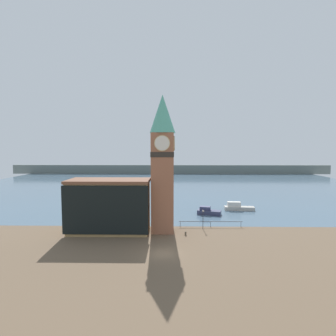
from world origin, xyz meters
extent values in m
plane|color=brown|center=(0.00, 0.00, 0.00)|extent=(160.00, 160.00, 0.00)
cube|color=slate|center=(0.00, 72.77, 0.00)|extent=(160.00, 120.00, 0.00)
cube|color=slate|center=(0.00, 112.77, 2.50)|extent=(180.00, 3.00, 5.00)
cube|color=#333338|center=(8.53, 12.52, 1.05)|extent=(12.09, 0.08, 0.08)
cylinder|color=#333338|center=(2.78, 12.52, 0.53)|extent=(0.07, 0.07, 1.05)
cylinder|color=#333338|center=(8.53, 12.52, 0.53)|extent=(0.07, 0.07, 1.05)
cylinder|color=#333338|center=(14.27, 12.52, 0.53)|extent=(0.07, 0.07, 1.05)
cube|color=#935B42|center=(-0.47, 9.96, 8.81)|extent=(3.91, 3.91, 17.61)
cube|color=#2D2823|center=(-0.47, 9.96, 13.86)|extent=(4.03, 4.03, 0.90)
cylinder|color=tan|center=(-0.47, 7.94, 15.79)|extent=(2.70, 0.12, 2.70)
cylinder|color=silver|center=(-0.47, 7.86, 15.79)|extent=(2.45, 0.12, 2.45)
cylinder|color=tan|center=(1.54, 9.96, 15.79)|extent=(0.12, 2.70, 2.70)
cylinder|color=silver|center=(1.62, 9.96, 15.79)|extent=(0.12, 2.45, 2.45)
cone|color=#51A88E|center=(-0.47, 9.96, 20.92)|extent=(4.50, 4.50, 6.62)
cube|color=tan|center=(-9.96, 9.51, 4.47)|extent=(13.93, 5.91, 8.94)
cube|color=brown|center=(-9.96, 9.51, 9.19)|extent=(14.33, 6.31, 0.50)
cube|color=black|center=(-9.96, 6.41, 4.65)|extent=(14.43, 0.30, 8.23)
cube|color=#333856|center=(9.56, 21.75, 0.49)|extent=(5.55, 3.50, 0.98)
cube|color=navy|center=(8.67, 22.02, 1.38)|extent=(2.60, 2.06, 0.80)
cube|color=#B7B2A8|center=(17.37, 26.00, 0.44)|extent=(7.11, 2.28, 0.88)
cube|color=silver|center=(16.11, 26.09, 1.44)|extent=(3.16, 1.47, 1.13)
cylinder|color=brown|center=(3.55, 7.76, 0.25)|extent=(0.30, 0.30, 0.51)
sphere|color=brown|center=(3.55, 7.76, 0.51)|extent=(0.32, 0.32, 0.32)
cylinder|color=#2D2D33|center=(6.93, 11.24, 1.66)|extent=(0.10, 0.10, 3.32)
sphere|color=silver|center=(6.93, 11.24, 3.41)|extent=(0.32, 0.32, 0.32)
camera|label=1|loc=(1.26, -36.26, 15.10)|focal=28.00mm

